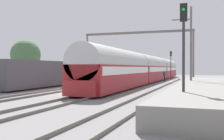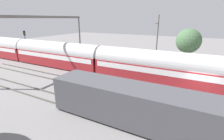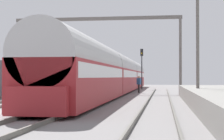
% 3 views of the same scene
% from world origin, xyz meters
% --- Properties ---
extents(ground, '(120.00, 120.00, 0.00)m').
position_xyz_m(ground, '(0.00, 0.00, 0.00)').
color(ground, slate).
extents(track_far_west, '(1.52, 60.00, 0.16)m').
position_xyz_m(track_far_west, '(-6.57, 0.00, 0.08)').
color(track_far_west, '#5F5C55').
rests_on(track_far_west, ground).
extents(track_west, '(1.52, 60.00, 0.16)m').
position_xyz_m(track_west, '(-2.19, 0.00, 0.08)').
color(track_west, '#5F5C55').
rests_on(track_west, ground).
extents(track_east, '(1.52, 60.00, 0.16)m').
position_xyz_m(track_east, '(2.19, 0.00, 0.08)').
color(track_east, '#5F5C55').
rests_on(track_east, ground).
extents(track_far_east, '(1.52, 60.00, 0.16)m').
position_xyz_m(track_far_east, '(6.57, 0.00, 0.08)').
color(track_far_east, '#5F5C55').
rests_on(track_far_east, ground).
extents(platform, '(4.40, 28.00, 0.90)m').
position_xyz_m(platform, '(10.39, 2.00, 0.45)').
color(platform, gray).
rests_on(platform, ground).
extents(passenger_train, '(2.93, 49.20, 3.82)m').
position_xyz_m(passenger_train, '(2.19, 20.71, 1.97)').
color(passenger_train, maroon).
rests_on(passenger_train, ground).
extents(freight_car, '(2.80, 13.00, 2.70)m').
position_xyz_m(freight_car, '(-6.57, 4.19, 1.47)').
color(freight_car, '#47474C').
rests_on(freight_car, ground).
extents(person_crossing, '(0.47, 0.42, 1.73)m').
position_xyz_m(person_crossing, '(4.40, 20.65, 1.03)').
color(person_crossing, '#252525').
rests_on(person_crossing, ground).
extents(railway_signal_near, '(0.36, 0.30, 5.37)m').
position_xyz_m(railway_signal_near, '(9.26, -6.37, 3.42)').
color(railway_signal_near, '#2D2D33').
rests_on(railway_signal_near, ground).
extents(railway_signal_far, '(0.36, 0.30, 5.23)m').
position_xyz_m(railway_signal_far, '(4.11, 30.95, 3.33)').
color(railway_signal_far, '#2D2D33').
rests_on(railway_signal_far, ground).
extents(catenary_gantry, '(17.55, 0.28, 7.86)m').
position_xyz_m(catenary_gantry, '(0.00, 21.07, 5.96)').
color(catenary_gantry, '#66605C').
rests_on(catenary_gantry, ground).
extents(catenary_pole_east_mid, '(1.90, 0.20, 8.00)m').
position_xyz_m(catenary_pole_east_mid, '(8.93, 6.48, 4.15)').
color(catenary_pole_east_mid, '#66605C').
rests_on(catenary_pole_east_mid, ground).
extents(tree_west_background, '(4.45, 4.45, 6.33)m').
position_xyz_m(tree_west_background, '(-15.27, 13.48, 4.09)').
color(tree_west_background, '#4C3826').
rests_on(tree_west_background, ground).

